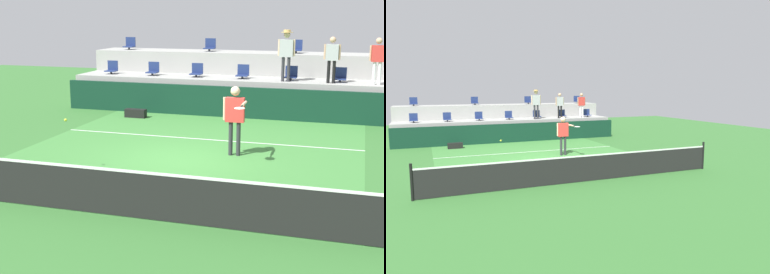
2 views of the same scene
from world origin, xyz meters
The scene contains 24 objects.
ground_plane centered at (0.00, 0.00, 0.00)m, with size 40.00×40.00×0.00m, color #336B2D.
court_inner_paint centered at (0.00, 1.00, 0.00)m, with size 9.00×10.00×0.01m, color #3D7F38.
court_service_line centered at (0.00, 2.40, 0.01)m, with size 9.00×0.06×0.00m, color white.
tennis_net centered at (0.00, -4.00, 0.50)m, with size 10.48×0.08×1.07m.
sponsor_backboard centered at (0.00, 6.00, 0.55)m, with size 13.00×0.16×1.10m, color #0F3323.
seating_tier_lower centered at (0.00, 7.30, 0.62)m, with size 13.00×1.80×1.25m, color #9E9E99.
seating_tier_upper centered at (0.00, 9.10, 1.05)m, with size 13.00×1.80×2.10m, color #9E9E99.
stadium_chair_lower_far_left centered at (-5.32, 7.23, 1.46)m, with size 0.44×0.40×0.52m.
stadium_chair_lower_left centered at (-3.55, 7.23, 1.46)m, with size 0.44×0.40×0.52m.
stadium_chair_lower_mid_left centered at (-1.76, 7.23, 1.46)m, with size 0.44×0.40×0.52m.
stadium_chair_lower_center centered at (0.04, 7.23, 1.46)m, with size 0.44×0.40×0.52m.
stadium_chair_lower_mid_right centered at (1.83, 7.23, 1.46)m, with size 0.44×0.40×0.52m.
stadium_chair_lower_right centered at (3.55, 7.23, 1.46)m, with size 0.44×0.40×0.52m.
stadium_chair_lower_far_right centered at (5.34, 7.23, 1.46)m, with size 0.44×0.40×0.52m.
stadium_chair_upper_far_left centered at (-5.31, 9.03, 2.31)m, with size 0.44×0.40×0.52m.
stadium_chair_upper_left centered at (-1.74, 9.03, 2.31)m, with size 0.44×0.40×0.52m.
stadium_chair_upper_right centered at (1.77, 9.03, 2.31)m, with size 0.44×0.40×0.52m.
stadium_chair_upper_far_right centered at (5.38, 9.03, 2.31)m, with size 0.44×0.40×0.52m.
tennis_player centered at (1.21, 0.87, 1.14)m, with size 0.78×1.23×1.83m.
spectator_with_hat centered at (1.68, 6.85, 2.38)m, with size 0.61×0.43×1.82m.
spectator_in_white centered at (3.25, 6.85, 2.21)m, with size 0.57×0.22×1.60m.
spectator_in_grey centered at (4.76, 6.85, 2.20)m, with size 0.57×0.22×1.59m.
tennis_ball centered at (-2.23, -1.70, 1.24)m, with size 0.07×0.07×0.07m.
equipment_bag centered at (-3.34, 4.95, 0.15)m, with size 0.76×0.28×0.30m, color black.
Camera 2 is at (-4.80, -14.88, 3.14)m, focal length 33.83 mm.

